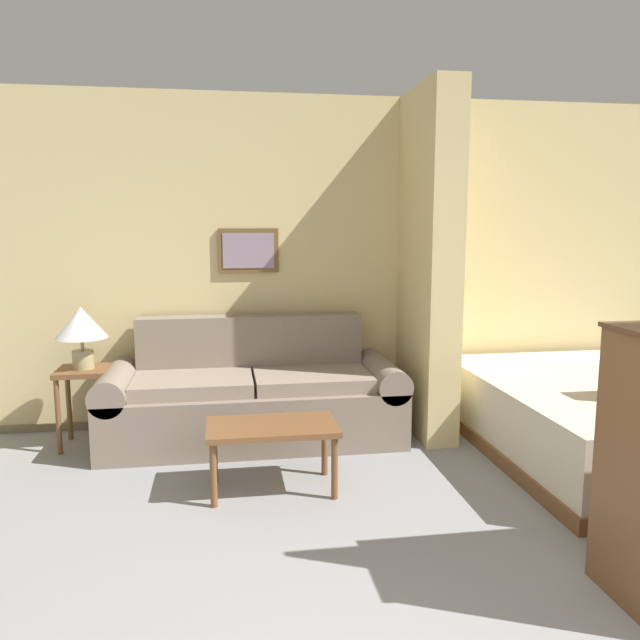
% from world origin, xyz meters
% --- Properties ---
extents(wall_back, '(7.63, 0.16, 2.60)m').
position_xyz_m(wall_back, '(-0.00, 3.64, 1.29)').
color(wall_back, '#DBC484').
rests_on(wall_back, ground_plane).
extents(wall_partition_pillar, '(0.24, 0.86, 2.60)m').
position_xyz_m(wall_partition_pillar, '(1.07, 3.15, 1.30)').
color(wall_partition_pillar, '#DBC484').
rests_on(wall_partition_pillar, ground_plane).
extents(couch, '(2.21, 0.84, 0.90)m').
position_xyz_m(couch, '(-0.27, 3.16, 0.32)').
color(couch, gray).
rests_on(couch, ground_plane).
extents(coffee_table, '(0.78, 0.44, 0.41)m').
position_xyz_m(coffee_table, '(-0.20, 2.21, 0.36)').
color(coffee_table, brown).
rests_on(coffee_table, ground_plane).
extents(side_table, '(0.37, 0.37, 0.57)m').
position_xyz_m(side_table, '(-1.48, 3.20, 0.45)').
color(side_table, brown).
rests_on(side_table, ground_plane).
extents(table_lamp, '(0.36, 0.36, 0.45)m').
position_xyz_m(table_lamp, '(-1.48, 3.20, 0.88)').
color(table_lamp, tan).
rests_on(table_lamp, side_table).
extents(bed, '(1.75, 2.15, 0.52)m').
position_xyz_m(bed, '(2.18, 2.47, 0.26)').
color(bed, brown).
rests_on(bed, ground_plane).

